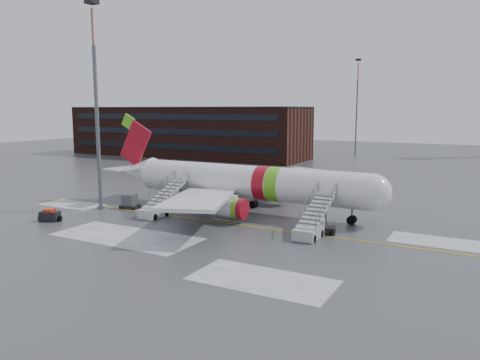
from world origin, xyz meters
The scene contains 10 objects.
ground centered at (0.00, 0.00, 0.00)m, with size 260.00×260.00×0.00m, color #494C4F.
airliner centered at (-1.84, 4.73, 3.42)m, with size 35.03×32.97×11.18m.
airstair_fwd centered at (9.09, -1.80, 1.06)m, with size 2.05×7.70×3.48m.
airstair_aft centered at (-8.74, -1.80, 1.06)m, with size 2.05×7.70×3.48m.
pushback_tug centered at (9.49, -0.20, 0.61)m, with size 2.64×2.21×1.38m.
uld_container centered at (-14.31, -0.17, 0.78)m, with size 2.28×1.83×1.68m.
baggage_tractor centered at (-17.35, -9.13, 0.55)m, with size 2.65×1.75×1.30m.
light_mast_near centered at (-17.15, -2.00, 12.39)m, with size 1.20×1.20×23.84m.
terminal_building centered at (-45.00, 54.98, 6.20)m, with size 62.00×16.11×12.30m.
light_mast_far_n centered at (-8.00, 78.00, 13.84)m, with size 1.20×1.20×24.25m.
Camera 1 is at (23.43, -41.91, 11.71)m, focal length 35.00 mm.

